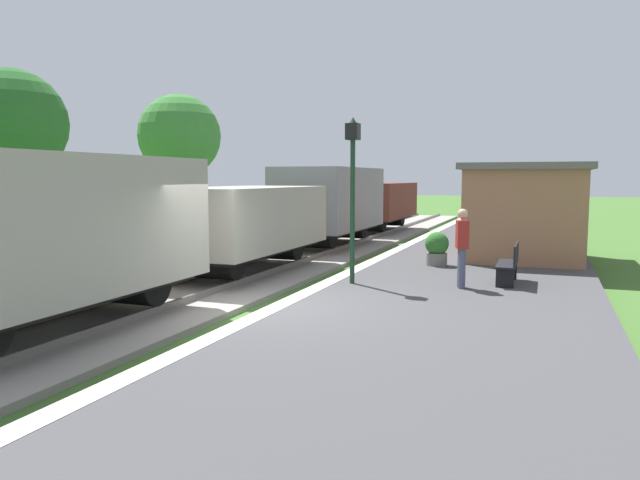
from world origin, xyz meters
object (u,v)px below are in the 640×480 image
object	(u,v)px
bench_near_hut	(510,263)
lamp_post_near	(353,170)
tree_trackside_mid	(11,124)
potted_planter	(437,248)
station_hut	(526,209)
person_waiting	(462,245)
tree_trackside_far	(179,136)
freight_train	(289,213)

from	to	relation	value
bench_near_hut	lamp_post_near	size ratio (longest dim) A/B	0.41
lamp_post_near	tree_trackside_mid	bearing A→B (deg)	-179.40
bench_near_hut	potted_planter	distance (m)	3.00
station_hut	person_waiting	xyz separation A→B (m)	(-1.08, -6.38, -0.47)
bench_near_hut	tree_trackside_far	bearing A→B (deg)	152.58
bench_near_hut	tree_trackside_mid	bearing A→B (deg)	-174.15
tree_trackside_mid	person_waiting	bearing A→B (deg)	1.94
lamp_post_near	tree_trackside_mid	distance (m)	9.96
lamp_post_near	tree_trackside_mid	world-z (taller)	tree_trackside_mid
tree_trackside_mid	lamp_post_near	bearing A→B (deg)	0.60
bench_near_hut	tree_trackside_far	distance (m)	15.44
station_hut	tree_trackside_mid	size ratio (longest dim) A/B	1.03
potted_planter	tree_trackside_far	distance (m)	12.76
potted_planter	tree_trackside_far	xyz separation A→B (m)	(-11.31, 4.70, 3.57)
tree_trackside_mid	station_hut	bearing A→B (deg)	27.01
tree_trackside_far	tree_trackside_mid	bearing A→B (deg)	-89.07
station_hut	lamp_post_near	distance (m)	7.62
bench_near_hut	person_waiting	distance (m)	1.42
bench_near_hut	tree_trackside_far	world-z (taller)	tree_trackside_far
person_waiting	tree_trackside_mid	xyz separation A→B (m)	(-12.25, -0.41, 2.92)
bench_near_hut	potted_planter	world-z (taller)	potted_planter
bench_near_hut	tree_trackside_mid	xyz separation A→B (m)	(-13.20, -1.35, 3.38)
freight_train	person_waiting	bearing A→B (deg)	-33.29
station_hut	tree_trackside_mid	distance (m)	15.16
station_hut	person_waiting	world-z (taller)	station_hut
freight_train	person_waiting	distance (m)	6.85
tree_trackside_mid	tree_trackside_far	bearing A→B (deg)	90.93
freight_train	bench_near_hut	bearing A→B (deg)	-22.89
person_waiting	bench_near_hut	bearing A→B (deg)	-151.29
freight_train	bench_near_hut	world-z (taller)	freight_train
tree_trackside_mid	tree_trackside_far	world-z (taller)	tree_trackside_far
station_hut	lamp_post_near	size ratio (longest dim) A/B	1.57
freight_train	potted_planter	distance (m)	4.76
potted_planter	tree_trackside_far	size ratio (longest dim) A/B	0.15
bench_near_hut	tree_trackside_mid	distance (m)	13.69
bench_near_hut	tree_trackside_far	xyz separation A→B (m)	(-13.34, 6.92, 3.58)
potted_planter	station_hut	bearing A→B (deg)	56.27
tree_trackside_mid	tree_trackside_far	size ratio (longest dim) A/B	0.94
lamp_post_near	person_waiting	bearing A→B (deg)	7.48
person_waiting	tree_trackside_mid	bearing A→B (deg)	-13.84
potted_planter	bench_near_hut	bearing A→B (deg)	-47.47
person_waiting	tree_trackside_far	size ratio (longest dim) A/B	0.29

